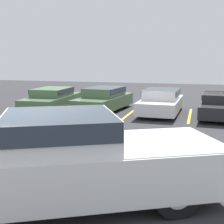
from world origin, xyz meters
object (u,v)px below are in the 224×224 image
parked_sedan_a (52,98)px  parked_sedan_c (161,101)px  pickup_truck (76,159)px  parked_sedan_d (219,104)px  parked_sedan_b (104,98)px  wheel_stop_curb (91,103)px

parked_sedan_a → parked_sedan_c: bearing=91.4°
pickup_truck → parked_sedan_d: 10.78m
parked_sedan_b → parked_sedan_c: size_ratio=1.10×
pickup_truck → parked_sedan_c: bearing=60.9°
parked_sedan_a → parked_sedan_b: parked_sedan_b is taller
parked_sedan_c → wheel_stop_curb: (-4.61, 2.32, -0.59)m
parked_sedan_b → parked_sedan_d: parked_sedan_b is taller
parked_sedan_b → parked_sedan_c: 3.05m
parked_sedan_c → parked_sedan_b: bearing=-89.1°
parked_sedan_a → parked_sedan_b: bearing=95.7°
parked_sedan_d → wheel_stop_curb: bearing=-105.0°
parked_sedan_a → wheel_stop_curb: 3.00m
pickup_truck → parked_sedan_d: size_ratio=1.35×
pickup_truck → parked_sedan_b: (-2.69, 10.50, -0.21)m
pickup_truck → parked_sedan_b: 10.84m
pickup_truck → parked_sedan_b: bearing=77.2°
parked_sedan_c → parked_sedan_d: parked_sedan_c is taller
pickup_truck → parked_sedan_a: (-5.55, 10.13, -0.25)m
parked_sedan_c → parked_sedan_d: size_ratio=0.97×
pickup_truck → parked_sedan_d: bearing=45.8°
wheel_stop_curb → parked_sedan_a: bearing=-116.2°
parked_sedan_d → parked_sedan_b: bearing=-88.5°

